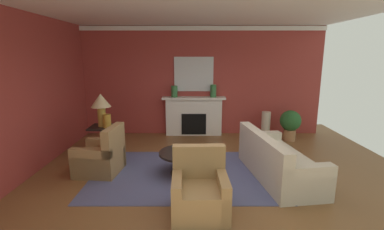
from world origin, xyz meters
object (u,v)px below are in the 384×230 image
(armchair_facing_fireplace, at_px, (201,193))
(coffee_table, at_px, (186,157))
(armchair_near_window, at_px, (103,158))
(table_lamp, at_px, (102,103))
(vase_mantel_left, at_px, (176,92))
(vase_tall_corner, at_px, (267,125))
(potted_plant, at_px, (292,123))
(mantel_mirror, at_px, (195,74))
(side_table, at_px, (105,139))
(vase_on_side_table, at_px, (108,121))
(vase_mantel_right, at_px, (215,91))
(fireplace, at_px, (195,117))
(sofa, at_px, (278,162))

(armchair_facing_fireplace, relative_size, coffee_table, 0.95)
(armchair_near_window, bearing_deg, coffee_table, -1.99)
(table_lamp, bearing_deg, vase_mantel_left, 47.18)
(vase_tall_corner, xyz_separation_m, vase_mantel_left, (-2.57, 0.25, 0.91))
(potted_plant, bearing_deg, armchair_facing_fireplace, -125.62)
(mantel_mirror, xyz_separation_m, side_table, (-2.09, -1.84, -1.36))
(vase_on_side_table, bearing_deg, side_table, 141.34)
(armchair_near_window, relative_size, side_table, 1.36)
(vase_tall_corner, bearing_deg, armchair_near_window, -148.35)
(mantel_mirror, bearing_deg, coffee_table, -93.92)
(vase_tall_corner, bearing_deg, table_lamp, -160.99)
(vase_mantel_right, relative_size, vase_tall_corner, 0.47)
(vase_mantel_right, xyz_separation_m, potted_plant, (2.07, -0.49, -0.80))
(coffee_table, height_order, vase_tall_corner, vase_tall_corner)
(armchair_facing_fireplace, bearing_deg, fireplace, 90.87)
(mantel_mirror, height_order, sofa, mantel_mirror)
(table_lamp, relative_size, vase_on_side_table, 2.50)
(fireplace, height_order, mantel_mirror, mantel_mirror)
(side_table, relative_size, potted_plant, 0.84)
(armchair_near_window, xyz_separation_m, coffee_table, (1.65, -0.06, 0.03))
(fireplace, relative_size, sofa, 0.82)
(vase_tall_corner, bearing_deg, vase_on_side_table, -158.80)
(mantel_mirror, distance_m, armchair_facing_fireplace, 4.47)
(vase_mantel_right, height_order, potted_plant, vase_mantel_right)
(vase_tall_corner, relative_size, potted_plant, 0.90)
(armchair_facing_fireplace, relative_size, vase_mantel_right, 2.69)
(potted_plant, bearing_deg, vase_mantel_right, 166.73)
(table_lamp, xyz_separation_m, potted_plant, (4.71, 1.18, -0.73))
(sofa, bearing_deg, armchair_facing_fireplace, -140.83)
(armchair_near_window, xyz_separation_m, potted_plant, (4.46, 2.14, 0.19))
(potted_plant, bearing_deg, vase_on_side_table, -164.11)
(vase_on_side_table, relative_size, vase_tall_corner, 0.40)
(vase_mantel_left, bearing_deg, armchair_near_window, -116.17)
(potted_plant, bearing_deg, side_table, -165.95)
(armchair_near_window, height_order, potted_plant, armchair_near_window)
(armchair_near_window, bearing_deg, side_table, 104.71)
(side_table, xyz_separation_m, vase_tall_corner, (4.11, 1.42, -0.03))
(fireplace, relative_size, side_table, 2.57)
(vase_mantel_left, bearing_deg, mantel_mirror, 17.18)
(vase_mantel_right, distance_m, vase_tall_corner, 1.75)
(coffee_table, relative_size, vase_tall_corner, 1.34)
(armchair_near_window, bearing_deg, vase_mantel_left, 63.83)
(table_lamp, distance_m, vase_mantel_right, 3.13)
(armchair_near_window, height_order, vase_tall_corner, armchair_near_window)
(vase_mantel_left, bearing_deg, sofa, -53.50)
(mantel_mirror, xyz_separation_m, coffee_table, (-0.20, -2.86, -1.42))
(fireplace, relative_size, armchair_near_window, 1.89)
(fireplace, distance_m, potted_plant, 2.67)
(coffee_table, height_order, vase_mantel_right, vase_mantel_right)
(armchair_near_window, height_order, side_table, armchair_near_window)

